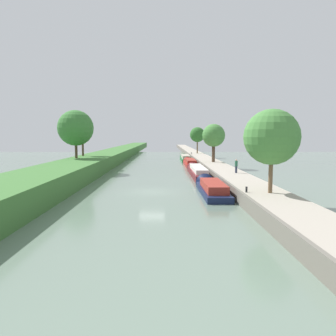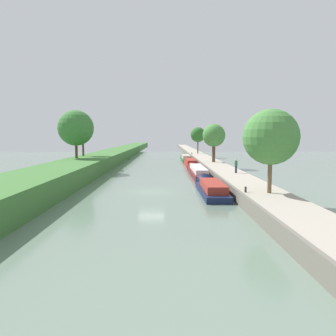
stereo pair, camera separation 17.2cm
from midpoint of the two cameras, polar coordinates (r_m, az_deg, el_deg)
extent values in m
plane|color=slate|center=(32.78, -2.71, -4.12)|extent=(160.00, 160.00, 0.00)
cube|color=#3D7033|center=(34.69, -20.47, -2.16)|extent=(6.32, 260.00, 2.12)
cube|color=#A89E8E|center=(33.63, 13.36, -3.09)|extent=(3.78, 260.00, 1.07)
cube|color=#6B665B|center=(33.20, 9.98, -3.09)|extent=(0.25, 260.00, 1.12)
cube|color=#141E42|center=(31.49, 7.76, -4.05)|extent=(2.18, 9.29, 0.55)
cube|color=maroon|center=(30.93, 7.89, -3.05)|extent=(1.79, 6.50, 0.70)
cone|color=#141E42|center=(36.67, 6.58, -2.67)|extent=(2.07, 1.31, 2.07)
cube|color=maroon|center=(45.58, 5.26, -0.89)|extent=(1.89, 14.27, 0.78)
cube|color=silver|center=(44.80, 5.36, -0.13)|extent=(1.55, 9.99, 0.59)
cone|color=maroon|center=(53.21, 4.45, 0.05)|extent=(1.79, 1.13, 1.79)
cube|color=maroon|center=(60.85, 3.96, 0.66)|extent=(1.93, 11.24, 0.60)
cube|color=maroon|center=(60.24, 4.01, 1.22)|extent=(1.59, 7.87, 0.67)
cone|color=maroon|center=(67.01, 3.56, 1.12)|extent=(1.84, 1.16, 1.84)
cube|color=#1E6033|center=(73.52, 3.16, 1.51)|extent=(1.93, 11.23, 0.57)
cube|color=#B2A893|center=(72.91, 3.19, 1.98)|extent=(1.58, 7.86, 0.72)
cone|color=#1E6033|center=(79.68, 2.88, 1.83)|extent=(1.83, 1.16, 1.83)
cylinder|color=brown|center=(26.93, 17.33, -0.79)|extent=(0.33, 0.33, 3.17)
sphere|color=#47843D|center=(26.77, 17.50, 5.12)|extent=(4.32, 4.32, 4.32)
cylinder|color=#4C3828|center=(56.57, 7.97, 2.78)|extent=(0.53, 0.53, 3.45)
sphere|color=#47843D|center=(56.51, 8.01, 5.60)|extent=(3.84, 3.84, 3.84)
cylinder|color=brown|center=(83.60, 5.23, 3.79)|extent=(0.33, 0.33, 3.68)
sphere|color=#2D6628|center=(83.56, 5.25, 5.76)|extent=(3.75, 3.75, 3.75)
cylinder|color=#4C3828|center=(57.53, -14.37, 4.01)|extent=(0.34, 0.34, 3.97)
sphere|color=#3D7F38|center=(57.53, -14.44, 6.87)|extent=(3.23, 3.23, 3.23)
cylinder|color=#4C3828|center=(51.84, -15.45, 3.34)|extent=(0.39, 0.39, 3.09)
sphere|color=#387533|center=(51.82, -15.53, 6.68)|extent=(5.34, 5.34, 5.34)
cylinder|color=#282D42|center=(40.48, 11.77, -0.26)|extent=(0.26, 0.26, 0.82)
cylinder|color=#286647|center=(40.41, 11.79, 0.76)|extent=(0.34, 0.34, 0.62)
sphere|color=tan|center=(40.38, 11.80, 1.35)|extent=(0.22, 0.22, 0.22)
cylinder|color=black|center=(26.85, 13.42, -3.63)|extent=(0.16, 0.16, 0.45)
cylinder|color=black|center=(79.82, 4.20, 2.55)|extent=(0.16, 0.16, 0.45)
camera|label=1|loc=(0.09, -89.89, 0.01)|focal=35.33mm
camera|label=2|loc=(0.09, 90.11, -0.01)|focal=35.33mm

